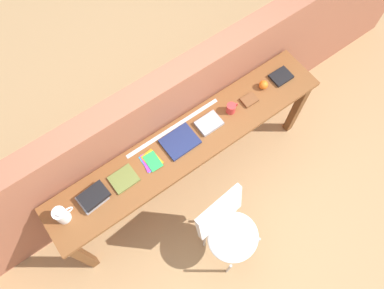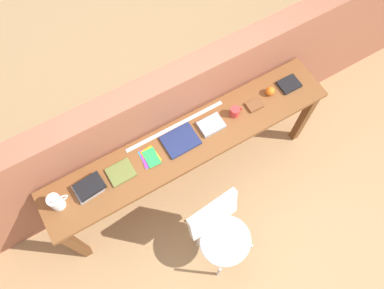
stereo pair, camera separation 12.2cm
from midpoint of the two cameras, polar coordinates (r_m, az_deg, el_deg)
ground_plane at (r=3.74m, az=2.90°, el=-8.79°), size 40.00×40.00×0.00m
brick_wall_back at (r=3.33m, az=-2.35°, el=3.55°), size 6.00×0.20×1.33m
sideboard at (r=3.13m, az=0.65°, el=-0.54°), size 2.50×0.44×0.88m
chair_white_moulded at (r=3.15m, az=5.57°, el=-13.15°), size 0.48×0.49×0.89m
pitcher_white at (r=2.90m, az=-18.83°, el=-8.35°), size 0.14×0.10×0.18m
book_stack_leftmost at (r=2.91m, az=-14.27°, el=-6.41°), size 0.24×0.18×0.07m
magazine_cycling at (r=2.93m, az=-9.61°, el=-4.26°), size 0.20×0.17×0.02m
pamphlet_pile_colourful at (r=2.95m, az=-5.30°, el=-1.99°), size 0.15×0.18×0.01m
book_open_centre at (r=2.99m, az=-0.62°, el=0.56°), size 0.28×0.22×0.02m
book_grey_hardcover at (r=3.05m, az=4.09°, el=2.95°), size 0.20×0.15×0.03m
mug at (r=3.10m, az=7.71°, el=4.93°), size 0.11×0.08×0.09m
leather_journal_brown at (r=3.20m, az=10.57°, el=5.89°), size 0.13×0.10×0.02m
sports_ball_small at (r=3.26m, az=12.89°, el=7.89°), size 0.08×0.08×0.08m
book_repair_rightmost at (r=3.37m, az=15.59°, el=8.79°), size 0.18×0.14×0.03m
ruler_metal_back_edge at (r=3.06m, az=-1.43°, el=2.78°), size 0.89×0.03×0.00m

